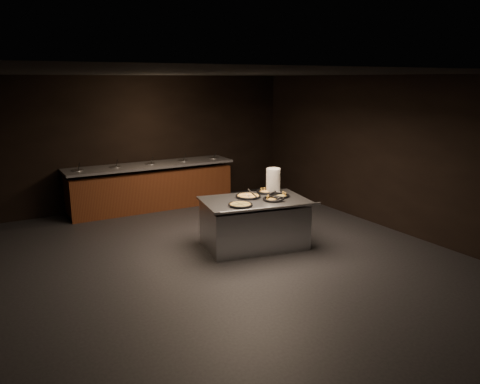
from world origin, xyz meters
The scene contains 11 objects.
room centered at (0.00, 0.00, 1.45)m, with size 7.02×8.02×2.92m.
salad_bar centered at (0.00, 3.56, 0.44)m, with size 3.70×0.83×1.18m.
serving_counter centered at (0.70, 0.34, 0.40)m, with size 1.91×1.42×0.84m.
plate_stack centered at (1.30, 0.67, 1.04)m, with size 0.25×0.25×0.42m, color silver.
pan_veggie_whole centered at (0.29, 0.10, 0.85)m, with size 0.40×0.40×0.04m.
pan_cheese_whole centered at (0.69, 0.52, 0.85)m, with size 0.44×0.44×0.04m.
pan_cheese_slices_a centered at (1.14, 0.65, 0.85)m, with size 0.36×0.36×0.04m.
pan_cheese_slices_b centered at (0.96, 0.14, 0.85)m, with size 0.38×0.38×0.04m.
pan_veggie_slices centered at (1.17, 0.30, 0.85)m, with size 0.38×0.38×0.04m.
server_left centered at (0.65, 0.40, 0.91)m, with size 0.22×0.31×0.17m.
server_right centered at (0.96, 0.08, 0.90)m, with size 0.24×0.25×0.15m.
Camera 1 is at (-3.34, -6.19, 2.83)m, focal length 35.00 mm.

